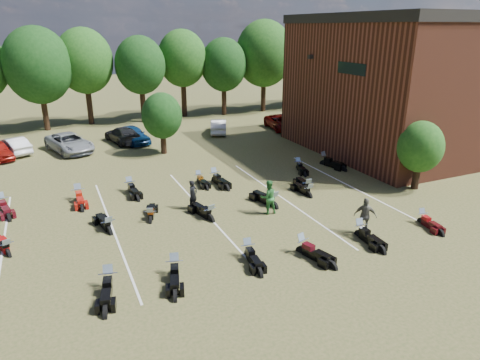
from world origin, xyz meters
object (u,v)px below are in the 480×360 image
person_black (193,195)px  motorcycle_7 (9,255)px  person_green (268,197)px  person_grey (365,216)px  motorcycle_14 (3,209)px  car_4 (133,135)px  motorcycle_0 (110,288)px  motorcycle_3 (248,257)px

person_black → motorcycle_7: person_black is taller
person_green → person_grey: bearing=132.5°
motorcycle_14 → car_4: bearing=37.6°
motorcycle_14 → motorcycle_0: bearing=-80.4°
motorcycle_3 → motorcycle_14: bearing=141.5°
person_grey → motorcycle_3: 6.38m
person_green → motorcycle_3: bearing=55.7°
person_green → motorcycle_0: 9.89m
car_4 → motorcycle_0: car_4 is taller
car_4 → person_green: person_green is taller
person_grey → car_4: bearing=-32.5°
person_black → motorcycle_7: 9.50m
person_grey → motorcycle_0: person_grey is taller
person_green → motorcycle_0: size_ratio=0.81×
person_grey → motorcycle_3: (-6.31, 0.25, -0.93)m
person_grey → motorcycle_14: bearing=7.3°
person_black → person_green: size_ratio=0.87×
motorcycle_0 → motorcycle_14: 11.29m
car_4 → person_grey: bearing=-85.8°
person_black → motorcycle_3: person_black is taller
person_black → motorcycle_7: (-9.33, -1.60, -0.84)m
car_4 → motorcycle_3: size_ratio=2.04×
person_grey → motorcycle_3: size_ratio=0.85×
motorcycle_7 → person_black: bearing=170.0°
motorcycle_3 → person_black: bearing=101.4°
motorcycle_7 → motorcycle_14: (-0.56, 5.92, 0.00)m
person_black → motorcycle_0: person_black is taller
car_4 → motorcycle_3: car_4 is taller
motorcycle_7 → car_4: bearing=-137.0°
person_grey → person_black: bearing=-3.3°
car_4 → motorcycle_0: (-5.28, -22.17, -0.76)m
person_black → motorcycle_14: person_black is taller
person_black → motorcycle_14: 10.82m
car_4 → motorcycle_3: (0.75, -22.24, -0.76)m
person_grey → motorcycle_14: size_ratio=0.76×
car_4 → motorcycle_3: 22.26m
car_4 → motorcycle_7: bearing=-130.4°
person_green → motorcycle_14: (-13.44, 6.64, -0.96)m
motorcycle_3 → motorcycle_7: motorcycle_3 is taller
car_4 → person_black: person_black is taller
person_black → motorcycle_0: 8.28m
motorcycle_0 → motorcycle_3: (6.04, -0.07, 0.00)m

